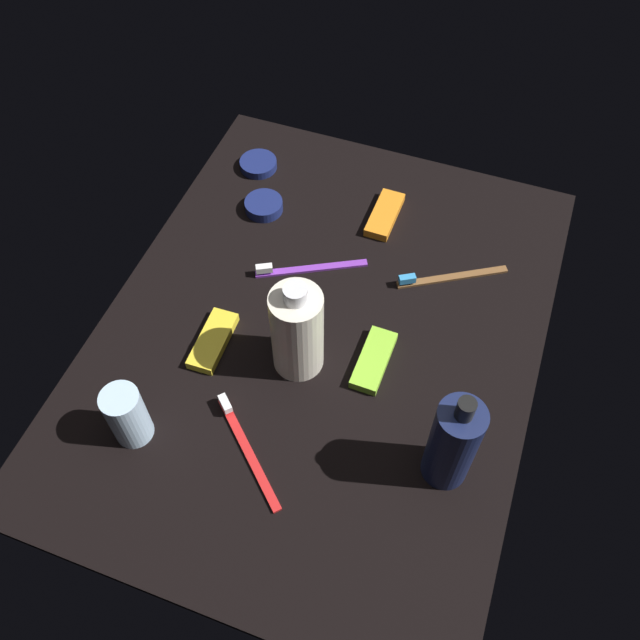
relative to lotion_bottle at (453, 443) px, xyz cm
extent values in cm
cube|color=black|center=(14.88, 22.70, -8.51)|extent=(84.00, 64.00, 1.20)
cylinder|color=#161E44|center=(0.00, 0.00, -0.22)|extent=(6.00, 6.00, 15.39)
cylinder|color=black|center=(0.00, 0.00, 8.88)|extent=(2.20, 2.20, 2.80)
cylinder|color=silver|center=(9.07, 23.90, -0.50)|extent=(7.29, 7.29, 14.83)
cylinder|color=silver|center=(9.07, 23.90, 8.02)|extent=(3.20, 3.20, 2.20)
cylinder|color=silver|center=(-9.18, 40.65, -3.10)|extent=(5.15, 5.15, 9.62)
cube|color=brown|center=(31.68, 6.55, -7.46)|extent=(10.25, 16.07, 0.90)
cube|color=#338CCC|center=(27.84, 12.99, -6.41)|extent=(2.28, 2.80, 1.20)
cube|color=purple|center=(25.66, 28.08, -7.46)|extent=(9.52, 16.45, 0.90)
cube|color=white|center=(22.14, 34.70, -6.41)|extent=(2.19, 2.81, 1.20)
cube|color=red|center=(-6.77, 24.91, -7.46)|extent=(12.97, 14.15, 0.90)
cube|color=white|center=(-1.73, 30.47, -6.41)|extent=(2.56, 2.67, 1.20)
cube|color=#8CD133|center=(12.39, 13.53, -7.16)|extent=(10.47, 4.18, 1.50)
cube|color=orange|center=(40.47, 20.44, -7.16)|extent=(10.46, 4.17, 1.50)
cube|color=yellow|center=(7.46, 36.75, -7.16)|extent=(10.52, 4.34, 1.50)
cylinder|color=navy|center=(35.25, 40.32, -6.97)|extent=(6.45, 6.45, 1.89)
cylinder|color=navy|center=(44.56, 45.31, -7.16)|extent=(6.60, 6.60, 1.51)
camera|label=1|loc=(-38.62, 3.13, 76.49)|focal=38.20mm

